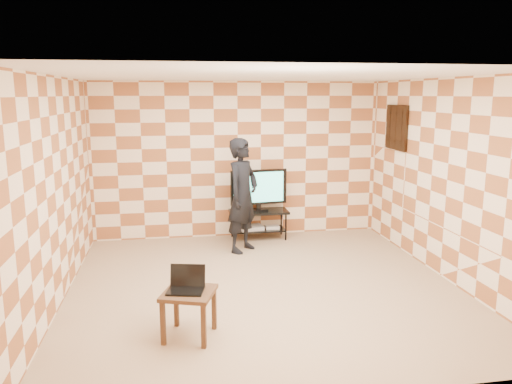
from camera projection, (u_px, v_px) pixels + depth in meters
floor at (264, 287)px, 6.53m from camera, size 5.00×5.00×0.00m
wall_back at (238, 160)px, 8.69m from camera, size 5.00×0.02×2.70m
wall_front at (323, 243)px, 3.85m from camera, size 5.00×0.02×2.70m
wall_left at (55, 192)px, 5.86m from camera, size 0.02×5.00×2.70m
wall_right at (447, 180)px, 6.68m from camera, size 0.02×5.00×2.70m
ceiling at (264, 75)px, 6.01m from camera, size 5.00×5.00×0.02m
wall_art at (397, 127)px, 8.06m from camera, size 0.04×0.72×0.72m
tv_stand at (259, 218)px, 8.65m from camera, size 1.01×0.45×0.50m
tv at (259, 188)px, 8.55m from camera, size 0.99×0.22×0.72m
dvd_player at (251, 228)px, 8.64m from camera, size 0.44×0.35×0.07m
game_console at (272, 227)px, 8.70m from camera, size 0.24×0.18×0.05m
side_table at (189, 299)px, 5.11m from camera, size 0.64×0.64×0.50m
laptop at (186, 285)px, 5.12m from camera, size 0.42×0.36×0.24m
person at (243, 195)px, 7.88m from camera, size 0.76×0.78×1.81m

